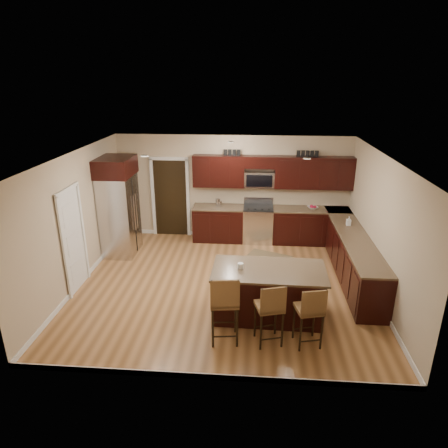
# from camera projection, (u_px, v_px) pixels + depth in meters

# --- Properties ---
(floor) EXTENTS (6.00, 6.00, 0.00)m
(floor) POSITION_uv_depth(u_px,v_px,m) (225.00, 285.00, 8.29)
(floor) COLOR #9F6D3F
(floor) RESTS_ON ground
(ceiling) EXTENTS (6.00, 6.00, 0.00)m
(ceiling) POSITION_uv_depth(u_px,v_px,m) (225.00, 156.00, 7.34)
(ceiling) COLOR silver
(ceiling) RESTS_ON wall_back
(wall_back) EXTENTS (6.00, 0.00, 6.00)m
(wall_back) POSITION_uv_depth(u_px,v_px,m) (233.00, 188.00, 10.38)
(wall_back) COLOR tan
(wall_back) RESTS_ON floor
(wall_left) EXTENTS (0.00, 5.50, 5.50)m
(wall_left) POSITION_uv_depth(u_px,v_px,m) (76.00, 220.00, 8.03)
(wall_left) COLOR tan
(wall_left) RESTS_ON floor
(wall_right) EXTENTS (0.00, 5.50, 5.50)m
(wall_right) POSITION_uv_depth(u_px,v_px,m) (381.00, 229.00, 7.59)
(wall_right) COLOR tan
(wall_right) RESTS_ON floor
(base_cabinets) EXTENTS (4.02, 3.96, 0.92)m
(base_cabinets) POSITION_uv_depth(u_px,v_px,m) (310.00, 241.00, 9.33)
(base_cabinets) COLOR black
(base_cabinets) RESTS_ON floor
(upper_cabinets) EXTENTS (4.00, 0.33, 0.80)m
(upper_cabinets) POSITION_uv_depth(u_px,v_px,m) (274.00, 171.00, 9.98)
(upper_cabinets) COLOR black
(upper_cabinets) RESTS_ON wall_back
(range) EXTENTS (0.76, 0.64, 1.11)m
(range) POSITION_uv_depth(u_px,v_px,m) (258.00, 224.00, 10.36)
(range) COLOR silver
(range) RESTS_ON floor
(microwave) EXTENTS (0.76, 0.31, 0.40)m
(microwave) POSITION_uv_depth(u_px,v_px,m) (259.00, 179.00, 10.10)
(microwave) COLOR silver
(microwave) RESTS_ON upper_cabinets
(doorway) EXTENTS (0.85, 0.03, 2.06)m
(doorway) POSITION_uv_depth(u_px,v_px,m) (171.00, 198.00, 10.60)
(doorway) COLOR black
(doorway) RESTS_ON floor
(pantry_door) EXTENTS (0.03, 0.80, 2.04)m
(pantry_door) POSITION_uv_depth(u_px,v_px,m) (73.00, 241.00, 7.87)
(pantry_door) COLOR white
(pantry_door) RESTS_ON floor
(letter_decor) EXTENTS (2.20, 0.03, 0.15)m
(letter_decor) POSITION_uv_depth(u_px,v_px,m) (269.00, 153.00, 9.83)
(letter_decor) COLOR black
(letter_decor) RESTS_ON upper_cabinets
(island) EXTENTS (2.00, 1.08, 0.92)m
(island) POSITION_uv_depth(u_px,v_px,m) (268.00, 294.00, 7.12)
(island) COLOR black
(island) RESTS_ON floor
(stool_left) EXTENTS (0.50, 0.50, 1.21)m
(stool_left) POSITION_uv_depth(u_px,v_px,m) (225.00, 302.00, 6.27)
(stool_left) COLOR brown
(stool_left) RESTS_ON floor
(stool_mid) EXTENTS (0.50, 0.50, 1.10)m
(stool_mid) POSITION_uv_depth(u_px,v_px,m) (270.00, 307.00, 6.25)
(stool_mid) COLOR brown
(stool_mid) RESTS_ON floor
(stool_right) EXTENTS (0.48, 0.48, 1.07)m
(stool_right) POSITION_uv_depth(u_px,v_px,m) (310.00, 310.00, 6.21)
(stool_right) COLOR brown
(stool_right) RESTS_ON floor
(refrigerator) EXTENTS (0.79, 1.02, 2.35)m
(refrigerator) POSITION_uv_depth(u_px,v_px,m) (119.00, 206.00, 9.42)
(refrigerator) COLOR silver
(refrigerator) RESTS_ON floor
(floor_mat) EXTENTS (1.22, 1.03, 0.01)m
(floor_mat) POSITION_uv_depth(u_px,v_px,m) (268.00, 258.00, 9.52)
(floor_mat) COLOR brown
(floor_mat) RESTS_ON floor
(fruit_bowl) EXTENTS (0.32, 0.32, 0.06)m
(fruit_bowl) POSITION_uv_depth(u_px,v_px,m) (313.00, 208.00, 10.09)
(fruit_bowl) COLOR silver
(fruit_bowl) RESTS_ON base_cabinets
(soap_bottle) EXTENTS (0.09, 0.09, 0.20)m
(soap_bottle) POSITION_uv_depth(u_px,v_px,m) (349.00, 221.00, 8.96)
(soap_bottle) COLOR #B2B2B2
(soap_bottle) RESTS_ON base_cabinets
(canister_tall) EXTENTS (0.12, 0.12, 0.21)m
(canister_tall) POSITION_uv_depth(u_px,v_px,m) (218.00, 203.00, 10.24)
(canister_tall) COLOR silver
(canister_tall) RESTS_ON base_cabinets
(canister_short) EXTENTS (0.11, 0.11, 0.15)m
(canister_short) POSITION_uv_depth(u_px,v_px,m) (220.00, 204.00, 10.25)
(canister_short) COLOR silver
(canister_short) RESTS_ON base_cabinets
(island_jar) EXTENTS (0.10, 0.10, 0.10)m
(island_jar) POSITION_uv_depth(u_px,v_px,m) (240.00, 266.00, 6.97)
(island_jar) COLOR white
(island_jar) RESTS_ON island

